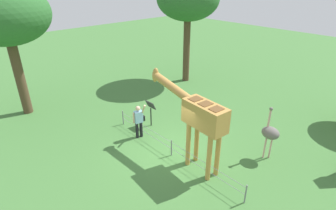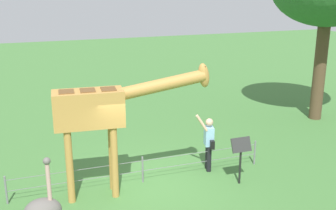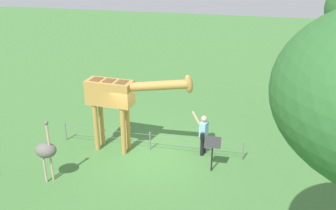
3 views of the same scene
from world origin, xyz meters
name	(u,v)px [view 2 (image 2 of 3)]	position (x,y,z in m)	size (l,w,h in m)	color
ground_plane	(144,184)	(0.00, 0.00, 0.00)	(60.00, 60.00, 0.00)	#427538
giraffe	(103,112)	(-1.06, -0.14, 2.22)	(4.01, 0.84, 3.34)	#BC8942
visitor	(209,141)	(2.02, 0.26, 0.90)	(0.62, 0.59, 1.76)	black
info_sign	(241,151)	(2.47, -0.80, 0.95)	(0.56, 0.21, 1.32)	black
wire_fence	(143,169)	(0.00, 0.15, 0.40)	(7.05, 0.05, 0.75)	slate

